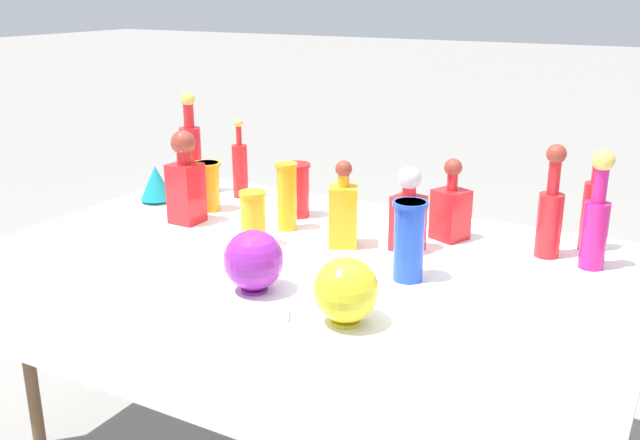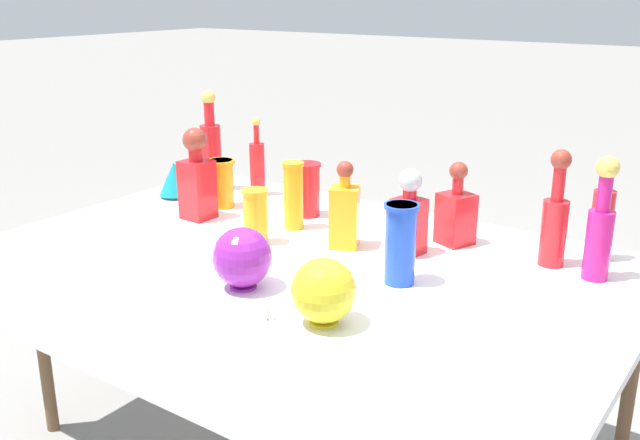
{
  "view_description": "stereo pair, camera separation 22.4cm",
  "coord_description": "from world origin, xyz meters",
  "px_view_note": "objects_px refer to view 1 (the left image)",
  "views": [
    {
      "loc": [
        1.04,
        -1.86,
        1.56
      ],
      "look_at": [
        0.0,
        0.0,
        0.86
      ],
      "focal_mm": 40.0,
      "sensor_mm": 36.0,
      "label": 1
    },
    {
      "loc": [
        1.23,
        -1.74,
        1.56
      ],
      "look_at": [
        0.0,
        0.0,
        0.86
      ],
      "focal_mm": 40.0,
      "sensor_mm": 36.0,
      "label": 2
    }
  ],
  "objects_px": {
    "slender_vase_3": "(207,185)",
    "round_bowl_0": "(253,260)",
    "fluted_vase_0": "(156,183)",
    "tall_bottle_4": "(550,211)",
    "square_decanter_2": "(451,208)",
    "slender_vase_2": "(296,188)",
    "slender_vase_1": "(287,195)",
    "slender_vase_0": "(253,217)",
    "tall_bottle_0": "(240,167)",
    "square_decanter_1": "(408,213)",
    "round_bowl_1": "(346,290)",
    "slender_vase_4": "(409,239)",
    "tall_bottle_3": "(596,218)",
    "tall_bottle_1": "(592,211)",
    "tall_bottle_2": "(191,152)",
    "square_decanter_3": "(343,211)",
    "square_decanter_0": "(185,181)"
  },
  "relations": [
    {
      "from": "slender_vase_4",
      "to": "round_bowl_1",
      "type": "relative_size",
      "value": 1.36
    },
    {
      "from": "tall_bottle_1",
      "to": "slender_vase_1",
      "type": "relative_size",
      "value": 1.35
    },
    {
      "from": "square_decanter_1",
      "to": "slender_vase_1",
      "type": "height_order",
      "value": "square_decanter_1"
    },
    {
      "from": "slender_vase_0",
      "to": "fluted_vase_0",
      "type": "height_order",
      "value": "slender_vase_0"
    },
    {
      "from": "tall_bottle_0",
      "to": "round_bowl_0",
      "type": "relative_size",
      "value": 1.8
    },
    {
      "from": "tall_bottle_0",
      "to": "round_bowl_1",
      "type": "distance_m",
      "value": 1.19
    },
    {
      "from": "square_decanter_1",
      "to": "square_decanter_3",
      "type": "xyz_separation_m",
      "value": [
        -0.2,
        -0.06,
        -0.01
      ]
    },
    {
      "from": "square_decanter_1",
      "to": "round_bowl_1",
      "type": "xyz_separation_m",
      "value": [
        0.07,
        -0.56,
        -0.04
      ]
    },
    {
      "from": "slender_vase_1",
      "to": "square_decanter_2",
      "type": "bearing_deg",
      "value": 18.96
    },
    {
      "from": "tall_bottle_3",
      "to": "slender_vase_2",
      "type": "bearing_deg",
      "value": 179.71
    },
    {
      "from": "tall_bottle_0",
      "to": "slender_vase_2",
      "type": "bearing_deg",
      "value": -18.53
    },
    {
      "from": "square_decanter_2",
      "to": "slender_vase_1",
      "type": "relative_size",
      "value": 1.16
    },
    {
      "from": "slender_vase_4",
      "to": "tall_bottle_4",
      "type": "bearing_deg",
      "value": 51.64
    },
    {
      "from": "round_bowl_0",
      "to": "slender_vase_0",
      "type": "bearing_deg",
      "value": 124.08
    },
    {
      "from": "fluted_vase_0",
      "to": "tall_bottle_4",
      "type": "bearing_deg",
      "value": 5.35
    },
    {
      "from": "round_bowl_0",
      "to": "round_bowl_1",
      "type": "bearing_deg",
      "value": -9.75
    },
    {
      "from": "tall_bottle_0",
      "to": "square_decanter_1",
      "type": "height_order",
      "value": "tall_bottle_0"
    },
    {
      "from": "square_decanter_3",
      "to": "slender_vase_4",
      "type": "height_order",
      "value": "square_decanter_3"
    },
    {
      "from": "fluted_vase_0",
      "to": "square_decanter_1",
      "type": "bearing_deg",
      "value": -1.37
    },
    {
      "from": "slender_vase_0",
      "to": "round_bowl_1",
      "type": "xyz_separation_m",
      "value": [
        0.52,
        -0.35,
        -0.01
      ]
    },
    {
      "from": "tall_bottle_0",
      "to": "square_decanter_1",
      "type": "xyz_separation_m",
      "value": [
        0.82,
        -0.24,
        0.0
      ]
    },
    {
      "from": "tall_bottle_2",
      "to": "square_decanter_0",
      "type": "height_order",
      "value": "tall_bottle_2"
    },
    {
      "from": "tall_bottle_0",
      "to": "fluted_vase_0",
      "type": "xyz_separation_m",
      "value": [
        -0.25,
        -0.22,
        -0.04
      ]
    },
    {
      "from": "square_decanter_2",
      "to": "slender_vase_4",
      "type": "bearing_deg",
      "value": -88.03
    },
    {
      "from": "slender_vase_2",
      "to": "square_decanter_0",
      "type": "bearing_deg",
      "value": -140.33
    },
    {
      "from": "square_decanter_1",
      "to": "slender_vase_4",
      "type": "distance_m",
      "value": 0.24
    },
    {
      "from": "tall_bottle_1",
      "to": "square_decanter_0",
      "type": "relative_size",
      "value": 0.95
    },
    {
      "from": "tall_bottle_0",
      "to": "square_decanter_3",
      "type": "distance_m",
      "value": 0.69
    },
    {
      "from": "square_decanter_2",
      "to": "slender_vase_1",
      "type": "height_order",
      "value": "square_decanter_2"
    },
    {
      "from": "square_decanter_3",
      "to": "round_bowl_1",
      "type": "height_order",
      "value": "square_decanter_3"
    },
    {
      "from": "square_decanter_0",
      "to": "slender_vase_3",
      "type": "distance_m",
      "value": 0.16
    },
    {
      "from": "tall_bottle_3",
      "to": "tall_bottle_4",
      "type": "xyz_separation_m",
      "value": [
        -0.14,
        0.03,
        -0.01
      ]
    },
    {
      "from": "tall_bottle_2",
      "to": "square_decanter_2",
      "type": "distance_m",
      "value": 1.11
    },
    {
      "from": "tall_bottle_1",
      "to": "slender_vase_0",
      "type": "height_order",
      "value": "tall_bottle_1"
    },
    {
      "from": "square_decanter_2",
      "to": "slender_vase_2",
      "type": "relative_size",
      "value": 1.39
    },
    {
      "from": "slender_vase_3",
      "to": "round_bowl_1",
      "type": "distance_m",
      "value": 1.07
    },
    {
      "from": "square_decanter_3",
      "to": "round_bowl_0",
      "type": "bearing_deg",
      "value": -96.22
    },
    {
      "from": "tall_bottle_1",
      "to": "slender_vase_4",
      "type": "relative_size",
      "value": 1.36
    },
    {
      "from": "slender_vase_4",
      "to": "slender_vase_3",
      "type": "bearing_deg",
      "value": 164.17
    },
    {
      "from": "tall_bottle_0",
      "to": "square_decanter_1",
      "type": "relative_size",
      "value": 1.15
    },
    {
      "from": "tall_bottle_1",
      "to": "round_bowl_0",
      "type": "distance_m",
      "value": 1.09
    },
    {
      "from": "slender_vase_3",
      "to": "round_bowl_0",
      "type": "bearing_deg",
      "value": -43.38
    },
    {
      "from": "tall_bottle_2",
      "to": "slender_vase_1",
      "type": "distance_m",
      "value": 0.62
    },
    {
      "from": "tall_bottle_4",
      "to": "slender_vase_2",
      "type": "height_order",
      "value": "tall_bottle_4"
    },
    {
      "from": "tall_bottle_4",
      "to": "fluted_vase_0",
      "type": "height_order",
      "value": "tall_bottle_4"
    },
    {
      "from": "square_decanter_0",
      "to": "round_bowl_0",
      "type": "bearing_deg",
      "value": -35.29
    },
    {
      "from": "tall_bottle_4",
      "to": "slender_vase_3",
      "type": "xyz_separation_m",
      "value": [
        -1.22,
        -0.13,
        -0.05
      ]
    },
    {
      "from": "square_decanter_0",
      "to": "round_bowl_1",
      "type": "distance_m",
      "value": 0.97
    },
    {
      "from": "tall_bottle_1",
      "to": "round_bowl_1",
      "type": "distance_m",
      "value": 0.95
    },
    {
      "from": "square_decanter_2",
      "to": "slender_vase_2",
      "type": "distance_m",
      "value": 0.57
    }
  ]
}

